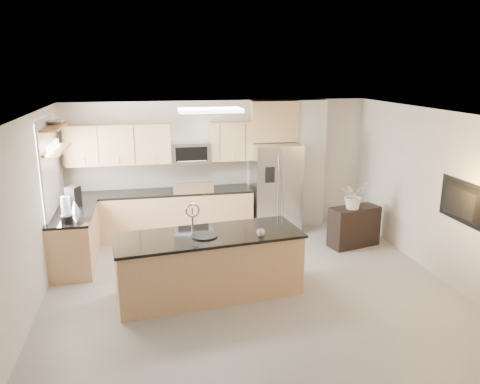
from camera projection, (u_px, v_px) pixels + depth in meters
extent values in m
plane|color=#A39F9B|center=(257.00, 301.00, 6.66)|extent=(6.50, 6.50, 0.00)
cube|color=silver|center=(259.00, 118.00, 5.98)|extent=(6.00, 6.50, 0.02)
cube|color=beige|center=(220.00, 166.00, 9.40)|extent=(6.00, 0.02, 2.60)
cube|color=beige|center=(367.00, 354.00, 3.24)|extent=(6.00, 0.02, 2.60)
cube|color=beige|center=(20.00, 229.00, 5.74)|extent=(0.02, 6.50, 2.60)
cube|color=beige|center=(455.00, 202.00, 6.89)|extent=(0.02, 6.50, 2.60)
cube|color=tan|center=(161.00, 215.00, 9.08)|extent=(3.55, 0.65, 0.88)
cube|color=black|center=(160.00, 192.00, 8.96)|extent=(3.55, 0.66, 0.04)
cube|color=white|center=(158.00, 175.00, 9.18)|extent=(3.55, 0.02, 0.52)
cube|color=tan|center=(75.00, 240.00, 7.78)|extent=(0.65, 1.50, 0.88)
cube|color=black|center=(72.00, 214.00, 7.66)|extent=(0.66, 1.50, 0.04)
cube|color=black|center=(193.00, 213.00, 9.19)|extent=(0.76, 0.64, 0.90)
cube|color=black|center=(192.00, 190.00, 9.07)|extent=(0.76, 0.62, 0.03)
cube|color=#B3B3B5|center=(194.00, 188.00, 8.76)|extent=(0.76, 0.04, 0.22)
cube|color=tan|center=(118.00, 144.00, 8.73)|extent=(1.92, 0.33, 0.75)
cube|color=tan|center=(230.00, 141.00, 9.14)|extent=(0.82, 0.33, 0.75)
cube|color=#B3B3B5|center=(191.00, 153.00, 9.01)|extent=(0.76, 0.40, 0.40)
cube|color=black|center=(192.00, 154.00, 8.82)|extent=(0.60, 0.02, 0.28)
cube|color=#B3B3B5|center=(275.00, 188.00, 9.35)|extent=(0.92, 0.75, 1.78)
cube|color=#949496|center=(281.00, 193.00, 8.99)|extent=(0.02, 0.01, 1.69)
cube|color=black|center=(270.00, 175.00, 8.85)|extent=(0.18, 0.03, 0.30)
cube|color=beige|center=(308.00, 164.00, 9.60)|extent=(0.60, 0.30, 2.60)
cube|color=white|center=(48.00, 170.00, 7.41)|extent=(0.03, 1.05, 1.55)
cube|color=silver|center=(49.00, 170.00, 7.41)|extent=(0.03, 1.15, 1.65)
cube|color=brown|center=(56.00, 150.00, 7.45)|extent=(0.30, 1.20, 0.04)
cube|color=brown|center=(53.00, 127.00, 7.36)|extent=(0.30, 1.20, 0.04)
cube|color=white|center=(210.00, 110.00, 7.43)|extent=(1.00, 0.50, 0.06)
cube|color=tan|center=(209.00, 266.00, 6.77)|extent=(2.70, 1.19, 0.88)
cube|color=black|center=(208.00, 236.00, 6.65)|extent=(2.76, 1.26, 0.04)
cube|color=black|center=(194.00, 238.00, 6.62)|extent=(0.55, 0.40, 0.01)
cylinder|color=#B3B3B5|center=(192.00, 219.00, 6.78)|extent=(0.03, 0.03, 0.34)
torus|color=#B3B3B5|center=(193.00, 210.00, 6.68)|extent=(0.21, 0.03, 0.21)
cube|color=black|center=(354.00, 226.00, 8.65)|extent=(1.00, 0.60, 0.74)
imported|color=silver|center=(261.00, 233.00, 6.58)|extent=(0.12, 0.12, 0.09)
cylinder|color=black|center=(205.00, 236.00, 6.56)|extent=(0.47, 0.47, 0.02)
cylinder|color=black|center=(67.00, 219.00, 7.13)|extent=(0.18, 0.18, 0.12)
cylinder|color=silver|center=(66.00, 206.00, 7.07)|extent=(0.14, 0.14, 0.29)
cone|color=#B3B3B5|center=(75.00, 207.00, 7.64)|extent=(0.18, 0.18, 0.20)
cylinder|color=black|center=(74.00, 200.00, 7.61)|extent=(0.04, 0.04, 0.04)
cube|color=black|center=(73.00, 196.00, 7.97)|extent=(0.26, 0.28, 0.34)
cylinder|color=#B3B3B5|center=(73.00, 202.00, 7.93)|extent=(0.11, 0.11, 0.12)
imported|color=#B3B3B5|center=(54.00, 122.00, 7.42)|extent=(0.45, 0.45, 0.09)
imported|color=beige|center=(354.00, 188.00, 8.36)|extent=(0.83, 0.76, 0.77)
imported|color=black|center=(459.00, 203.00, 6.67)|extent=(0.14, 1.08, 0.62)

